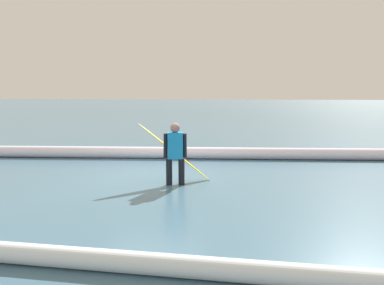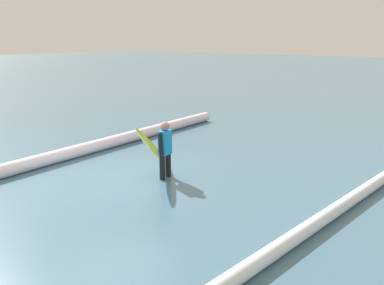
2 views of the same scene
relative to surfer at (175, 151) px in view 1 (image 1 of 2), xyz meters
name	(u,v)px [view 1 (image 1 of 2)]	position (x,y,z in m)	size (l,w,h in m)	color
ground_plane	(152,175)	(0.73, -0.89, -0.78)	(144.99, 144.99, 0.00)	#436982
surfer	(175,151)	(0.00, 0.00, 0.00)	(0.51, 0.26, 1.41)	black
surfboard	(175,152)	(0.06, -0.32, -0.09)	(1.70, 0.67, 1.41)	yellow
wave_crest_foreground	(133,152)	(1.85, -3.21, -0.60)	(0.36, 0.36, 17.54)	white
wave_crest_midground	(11,253)	(1.42, 4.12, -0.65)	(0.26, 0.26, 20.37)	white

